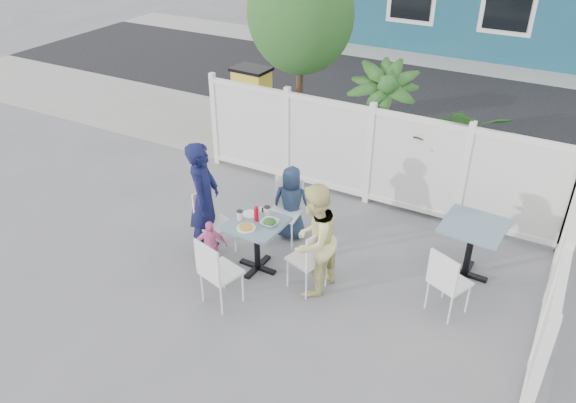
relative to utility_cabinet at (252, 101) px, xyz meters
The scene contains 29 objects.
ground 5.06m from the utility_cabinet, 52.82° to the right, with size 80.00×80.00×0.00m, color slate.
near_sidewalk 3.10m from the utility_cabinet, ahead, with size 24.00×2.60×0.01m, color gray.
street 4.67m from the utility_cabinet, 49.08° to the left, with size 24.00×5.00×0.01m, color black.
far_sidewalk 7.29m from the utility_cabinet, 65.31° to the left, with size 24.00×1.60×0.01m, color gray.
fence_back 3.52m from the utility_cabinet, 27.04° to the right, with size 5.86×0.08×1.60m.
fence_right 6.93m from the utility_cabinet, 29.40° to the right, with size 0.08×3.66×1.60m.
tree 2.54m from the utility_cabinet, 26.01° to the right, with size 1.80×1.62×3.59m.
utility_cabinet is the anchor object (origin of this frame).
potted_shrub_a 3.16m from the utility_cabinet, 16.67° to the right, with size 1.15×1.15×2.05m, color #244D1F.
potted_shrub_b 4.46m from the utility_cabinet, 12.98° to the right, with size 1.60×1.38×1.77m, color #244D1F.
main_table 4.68m from the utility_cabinet, 57.46° to the right, with size 0.71×0.71×0.73m.
spare_table 5.71m from the utility_cabinet, 28.79° to the right, with size 0.80×0.80×0.80m.
chair_left 4.27m from the utility_cabinet, 65.54° to the right, with size 0.51×0.52×0.94m.
chair_right 5.21m from the utility_cabinet, 50.06° to the right, with size 0.51×0.52×0.91m.
chair_back 3.99m from the utility_cabinet, 51.20° to the right, with size 0.47×0.45×0.93m.
chair_near 5.40m from the utility_cabinet, 62.79° to the right, with size 0.51×0.50×0.93m.
chair_spare 6.13m from the utility_cabinet, 36.38° to the right, with size 0.53×0.52×0.89m.
man 4.26m from the utility_cabinet, 66.76° to the right, with size 0.60×0.40×1.65m, color #10143C.
woman 5.21m from the utility_cabinet, 49.83° to the right, with size 0.73×0.57×1.50m, color yellow.
boy 3.96m from the utility_cabinet, 50.09° to the right, with size 0.54×0.35×1.11m, color #1E2E49.
toddler 4.71m from the utility_cabinet, 64.94° to the right, with size 0.44×0.18×0.76m, color pink.
plate_main 4.82m from the utility_cabinet, 59.00° to the right, with size 0.24×0.24×0.02m, color white.
plate_side 4.50m from the utility_cabinet, 58.38° to the right, with size 0.21×0.21×0.01m, color white.
salad_bowl 4.75m from the utility_cabinet, 55.38° to the right, with size 0.22×0.22×0.05m, color white.
coffee_cup_a 4.61m from the utility_cabinet, 60.03° to the right, with size 0.08×0.08×0.12m, color beige.
coffee_cup_b 4.53m from the utility_cabinet, 55.57° to the right, with size 0.08×0.08×0.12m, color beige.
ketchup_bottle 4.65m from the utility_cabinet, 57.41° to the right, with size 0.06×0.06×0.19m, color #B40514.
salt_shaker 4.43m from the utility_cabinet, 56.56° to the right, with size 0.03×0.03×0.07m, color white.
pepper_shaker 4.43m from the utility_cabinet, 56.39° to the right, with size 0.03×0.03×0.06m, color black.
Camera 1 is at (2.75, -5.05, 4.66)m, focal length 35.00 mm.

